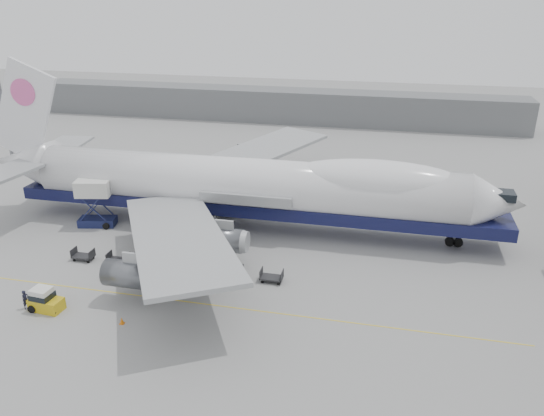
% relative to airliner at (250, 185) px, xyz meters
% --- Properties ---
extents(ground, '(260.00, 260.00, 0.00)m').
position_rel_airliner_xyz_m(ground, '(-0.64, -12.00, -5.62)').
color(ground, gray).
rests_on(ground, ground).
extents(apron_line, '(60.00, 0.15, 0.01)m').
position_rel_airliner_xyz_m(apron_line, '(-0.64, -18.00, -5.62)').
color(apron_line, gold).
rests_on(apron_line, ground).
extents(hangar, '(110.00, 8.00, 7.00)m').
position_rel_airliner_xyz_m(hangar, '(-10.64, 58.00, -2.12)').
color(hangar, slate).
rests_on(hangar, ground).
extents(airliner, '(67.00, 55.30, 19.98)m').
position_rel_airliner_xyz_m(airliner, '(0.00, 0.00, 0.00)').
color(airliner, white).
rests_on(airliner, ground).
extents(catering_truck, '(4.86, 3.77, 5.99)m').
position_rel_airliner_xyz_m(catering_truck, '(-18.99, -3.67, -2.20)').
color(catering_truck, '#181E49').
rests_on(catering_truck, ground).
extents(baggage_tug, '(3.14, 1.86, 2.21)m').
position_rel_airliner_xyz_m(baggage_tug, '(-13.84, -22.12, -4.64)').
color(baggage_tug, gold).
rests_on(baggage_tug, ground).
extents(ground_worker, '(0.61, 0.78, 1.88)m').
position_rel_airliner_xyz_m(ground_worker, '(-15.71, -22.33, -4.69)').
color(ground_worker, black).
rests_on(ground_worker, ground).
extents(traffic_cone, '(0.43, 0.43, 0.64)m').
position_rel_airliner_xyz_m(traffic_cone, '(-5.87, -22.64, -5.32)').
color(traffic_cone, '#D7660B').
rests_on(traffic_cone, ground).
extents(dolly_0, '(2.30, 1.35, 1.30)m').
position_rel_airliner_xyz_m(dolly_0, '(-15.73, -12.50, -5.09)').
color(dolly_0, '#2D2D30').
rests_on(dolly_0, ground).
extents(dolly_1, '(2.30, 1.35, 1.30)m').
position_rel_airliner_xyz_m(dolly_1, '(-11.48, -12.50, -5.09)').
color(dolly_1, '#2D2D30').
rests_on(dolly_1, ground).
extents(dolly_2, '(2.30, 1.35, 1.30)m').
position_rel_airliner_xyz_m(dolly_2, '(-7.23, -12.50, -5.09)').
color(dolly_2, '#2D2D30').
rests_on(dolly_2, ground).
extents(dolly_3, '(2.30, 1.35, 1.30)m').
position_rel_airliner_xyz_m(dolly_3, '(-2.98, -12.50, -5.09)').
color(dolly_3, '#2D2D30').
rests_on(dolly_3, ground).
extents(dolly_4, '(2.30, 1.35, 1.30)m').
position_rel_airliner_xyz_m(dolly_4, '(1.27, -12.50, -5.09)').
color(dolly_4, '#2D2D30').
rests_on(dolly_4, ground).
extents(dolly_5, '(2.30, 1.35, 1.30)m').
position_rel_airliner_xyz_m(dolly_5, '(5.52, -12.50, -5.09)').
color(dolly_5, '#2D2D30').
rests_on(dolly_5, ground).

